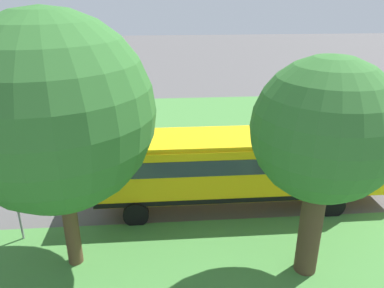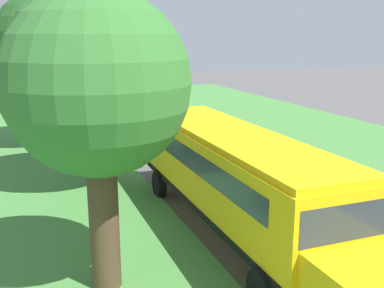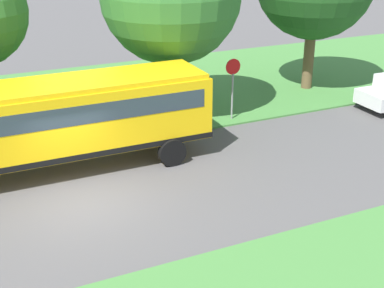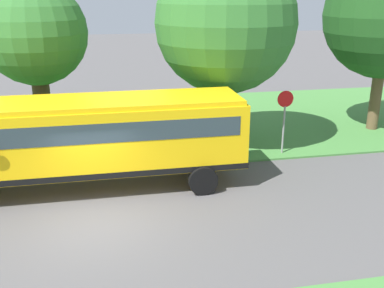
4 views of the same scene
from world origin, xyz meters
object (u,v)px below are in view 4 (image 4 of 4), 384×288
at_px(oak_tree_roadside_mid, 227,24).
at_px(stop_sign, 284,115).
at_px(oak_tree_beside_bus, 34,34).
at_px(school_bus, 81,136).

distance_m(oak_tree_roadside_mid, stop_sign, 4.38).
xyz_separation_m(oak_tree_beside_bus, stop_sign, (2.33, 9.80, -3.19)).
height_order(oak_tree_roadside_mid, stop_sign, oak_tree_roadside_mid).
xyz_separation_m(school_bus, stop_sign, (-1.88, 8.07, -0.19)).
bearing_deg(oak_tree_beside_bus, oak_tree_roadside_mid, 82.75).
bearing_deg(stop_sign, oak_tree_beside_bus, -103.40).
bearing_deg(oak_tree_beside_bus, school_bus, 22.34).
relative_size(school_bus, oak_tree_beside_bus, 1.76).
bearing_deg(stop_sign, school_bus, -76.90).
xyz_separation_m(oak_tree_roadside_mid, stop_sign, (1.36, 2.15, -3.56)).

